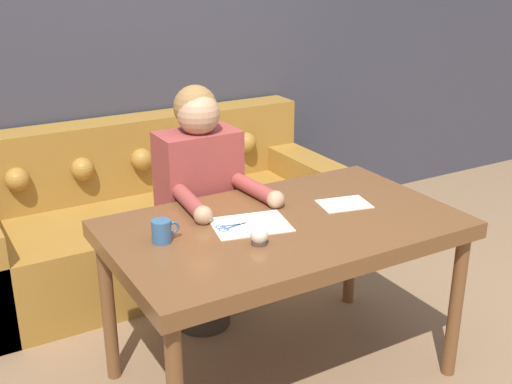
{
  "coord_description": "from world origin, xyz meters",
  "views": [
    {
      "loc": [
        -1.27,
        -1.95,
        1.81
      ],
      "look_at": [
        -0.01,
        0.23,
        0.86
      ],
      "focal_mm": 45.0,
      "sensor_mm": 36.0,
      "label": 1
    }
  ],
  "objects_px": {
    "person": "(201,212)",
    "pin_cushion": "(259,236)",
    "dining_table": "(284,238)",
    "mug": "(162,231)",
    "couch": "(153,221)",
    "scissors": "(234,226)"
  },
  "relations": [
    {
      "from": "person",
      "to": "pin_cushion",
      "type": "height_order",
      "value": "person"
    },
    {
      "from": "couch",
      "to": "person",
      "type": "xyz_separation_m",
      "value": [
        -0.01,
        -0.7,
        0.31
      ]
    },
    {
      "from": "dining_table",
      "to": "pin_cushion",
      "type": "height_order",
      "value": "pin_cushion"
    },
    {
      "from": "couch",
      "to": "pin_cushion",
      "type": "distance_m",
      "value": 1.47
    },
    {
      "from": "couch",
      "to": "mug",
      "type": "xyz_separation_m",
      "value": [
        -0.4,
        -1.19,
        0.49
      ]
    },
    {
      "from": "mug",
      "to": "pin_cushion",
      "type": "relative_size",
      "value": 1.58
    },
    {
      "from": "dining_table",
      "to": "pin_cushion",
      "type": "bearing_deg",
      "value": -145.78
    },
    {
      "from": "dining_table",
      "to": "mug",
      "type": "distance_m",
      "value": 0.53
    },
    {
      "from": "scissors",
      "to": "pin_cushion",
      "type": "height_order",
      "value": "pin_cushion"
    },
    {
      "from": "person",
      "to": "couch",
      "type": "bearing_deg",
      "value": 89.15
    },
    {
      "from": "person",
      "to": "mug",
      "type": "relative_size",
      "value": 10.97
    },
    {
      "from": "couch",
      "to": "scissors",
      "type": "bearing_deg",
      "value": -94.38
    },
    {
      "from": "scissors",
      "to": "dining_table",
      "type": "bearing_deg",
      "value": -16.28
    },
    {
      "from": "scissors",
      "to": "mug",
      "type": "height_order",
      "value": "mug"
    },
    {
      "from": "couch",
      "to": "pin_cushion",
      "type": "relative_size",
      "value": 30.14
    },
    {
      "from": "mug",
      "to": "pin_cushion",
      "type": "bearing_deg",
      "value": -33.01
    },
    {
      "from": "dining_table",
      "to": "pin_cushion",
      "type": "relative_size",
      "value": 20.26
    },
    {
      "from": "person",
      "to": "pin_cushion",
      "type": "xyz_separation_m",
      "value": [
        -0.08,
        -0.69,
        0.17
      ]
    },
    {
      "from": "dining_table",
      "to": "couch",
      "type": "relative_size",
      "value": 0.67
    },
    {
      "from": "couch",
      "to": "pin_cushion",
      "type": "bearing_deg",
      "value": -93.65
    },
    {
      "from": "dining_table",
      "to": "mug",
      "type": "height_order",
      "value": "mug"
    },
    {
      "from": "couch",
      "to": "scissors",
      "type": "xyz_separation_m",
      "value": [
        -0.09,
        -1.2,
        0.45
      ]
    }
  ]
}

